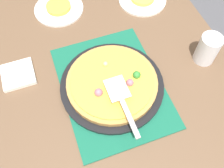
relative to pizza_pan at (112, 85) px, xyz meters
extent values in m
plane|color=#4C4C51|center=(0.00, 0.00, -0.76)|extent=(8.00, 8.00, 0.00)
cube|color=brown|center=(0.00, 0.00, -0.03)|extent=(1.40, 1.00, 0.03)
cube|color=brown|center=(0.64, -0.44, -0.40)|extent=(0.07, 0.07, 0.72)
cube|color=brown|center=(0.64, 0.44, -0.40)|extent=(0.07, 0.07, 0.72)
cube|color=#145B42|center=(0.00, 0.00, -0.01)|extent=(0.48, 0.36, 0.01)
cylinder|color=black|center=(0.00, 0.00, 0.00)|extent=(0.38, 0.38, 0.01)
cylinder|color=#B78442|center=(0.00, 0.00, 0.02)|extent=(0.33, 0.33, 0.02)
cylinder|color=gold|center=(0.00, 0.00, 0.03)|extent=(0.30, 0.30, 0.01)
sphere|color=#E5CC7F|center=(0.07, 0.00, 0.04)|extent=(0.02, 0.02, 0.02)
sphere|color=#E5CC7F|center=(-0.03, -0.02, 0.04)|extent=(0.02, 0.02, 0.02)
sphere|color=#338433|center=(-0.01, -0.09, 0.04)|extent=(0.03, 0.03, 0.03)
sphere|color=#B76675|center=(-0.03, 0.06, 0.04)|extent=(0.03, 0.03, 0.03)
sphere|color=#E5CC7F|center=(-0.01, -0.03, 0.04)|extent=(0.02, 0.02, 0.02)
sphere|color=#B76675|center=(-0.03, -0.05, 0.04)|extent=(0.03, 0.03, 0.03)
cylinder|color=white|center=(0.39, -0.29, -0.01)|extent=(0.22, 0.22, 0.01)
cylinder|color=white|center=(0.46, 0.09, -0.01)|extent=(0.22, 0.22, 0.01)
cylinder|color=gold|center=(0.46, 0.09, 0.01)|extent=(0.11, 0.11, 0.02)
cylinder|color=white|center=(0.00, -0.38, 0.05)|extent=(0.08, 0.08, 0.12)
cube|color=silver|center=(-0.05, 0.00, 0.06)|extent=(0.09, 0.07, 0.00)
cube|color=#B2B2B7|center=(-0.16, 0.00, 0.06)|extent=(0.14, 0.02, 0.01)
cube|color=white|center=(0.17, 0.32, -0.01)|extent=(0.12, 0.12, 0.02)
camera|label=1|loc=(-0.43, 0.15, 0.79)|focal=39.75mm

